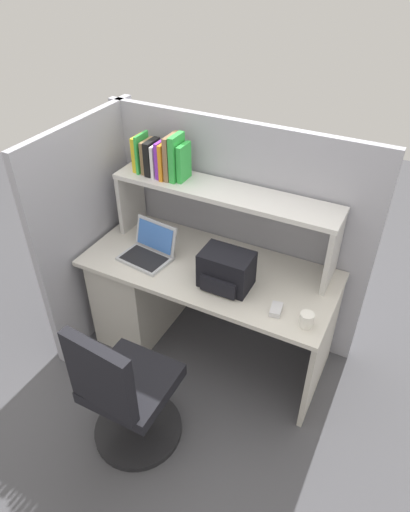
{
  "coord_description": "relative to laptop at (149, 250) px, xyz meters",
  "views": [
    {
      "loc": [
        1.01,
        -2.01,
        2.48
      ],
      "look_at": [
        0.0,
        -0.05,
        0.85
      ],
      "focal_mm": 31.9,
      "sensor_mm": 36.0,
      "label": 1
    }
  ],
  "objects": [
    {
      "name": "overhead_hutch",
      "position": [
        0.39,
        0.28,
        0.3
      ],
      "size": [
        1.44,
        0.28,
        0.45
      ],
      "color": "beige",
      "rests_on": "desk"
    },
    {
      "name": "computer_mouse",
      "position": [
        0.9,
        -0.11,
        -0.03
      ],
      "size": [
        0.08,
        0.11,
        0.03
      ],
      "primitive_type": "cube",
      "rotation": [
        0.0,
        0.0,
        0.15
      ],
      "color": "silver",
      "rests_on": "desk"
    },
    {
      "name": "laptop",
      "position": [
        0.0,
        0.0,
        0.0
      ],
      "size": [
        0.34,
        0.29,
        0.22
      ],
      "color": "#B7BABF",
      "rests_on": "desk"
    },
    {
      "name": "backpack",
      "position": [
        0.56,
        -0.03,
        0.06
      ],
      "size": [
        0.3,
        0.22,
        0.22
      ],
      "color": "black",
      "rests_on": "desk"
    },
    {
      "name": "reference_books_on_shelf",
      "position": [
        -0.04,
        0.28,
        0.52
      ],
      "size": [
        0.36,
        0.17,
        0.29
      ],
      "color": "yellow",
      "rests_on": "overhead_hutch"
    },
    {
      "name": "cubicle_partition_left",
      "position": [
        -0.46,
        0.03,
        -0.01
      ],
      "size": [
        0.05,
        1.06,
        1.55
      ],
      "primitive_type": "cube",
      "color": "#9E9EA8",
      "rests_on": "ground_plane"
    },
    {
      "name": "office_chair",
      "position": [
        0.32,
        -0.77,
        -0.39
      ],
      "size": [
        0.52,
        0.52,
        0.93
      ],
      "rotation": [
        0.0,
        0.0,
        3.05
      ],
      "color": "black",
      "rests_on": "ground_plane"
    },
    {
      "name": "cubicle_partition_rear",
      "position": [
        0.39,
        0.46,
        -0.01
      ],
      "size": [
        1.84,
        0.05,
        1.55
      ],
      "primitive_type": "cube",
      "color": "#9E9EA8",
      "rests_on": "ground_plane"
    },
    {
      "name": "desk",
      "position": [
        0.0,
        0.08,
        -0.38
      ],
      "size": [
        1.6,
        0.7,
        0.73
      ],
      "color": "beige",
      "rests_on": "ground_plane"
    },
    {
      "name": "ground_plane",
      "position": [
        0.39,
        0.08,
        -0.78
      ],
      "size": [
        8.0,
        8.0,
        0.0
      ],
      "primitive_type": "plane",
      "color": "#4C4C51"
    },
    {
      "name": "paper_cup",
      "position": [
        1.08,
        -0.14,
        -0.01
      ],
      "size": [
        0.08,
        0.08,
        0.08
      ],
      "primitive_type": "cylinder",
      "color": "white",
      "rests_on": "desk"
    }
  ]
}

